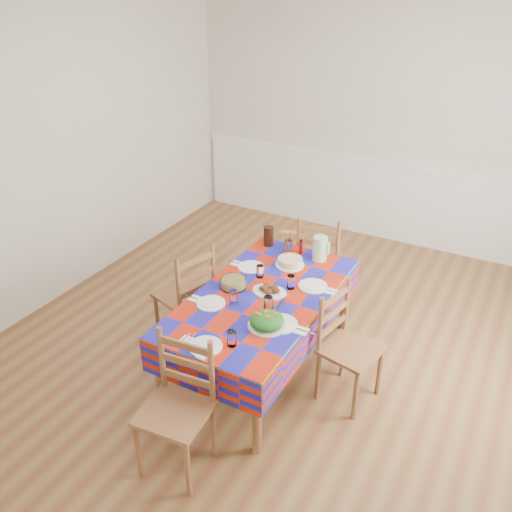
{
  "coord_description": "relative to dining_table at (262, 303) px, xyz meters",
  "views": [
    {
      "loc": [
        1.57,
        -3.25,
        2.85
      ],
      "look_at": [
        -0.14,
        -0.14,
        0.93
      ],
      "focal_mm": 38.0,
      "sensor_mm": 36.0,
      "label": 1
    }
  ],
  "objects": [
    {
      "name": "chair_left",
      "position": [
        -0.68,
        -0.01,
        -0.14
      ],
      "size": [
        0.49,
        0.5,
        0.92
      ],
      "rotation": [
        0.0,
        0.0,
        -1.86
      ],
      "color": "brown",
      "rests_on": "room"
    },
    {
      "name": "dining_table",
      "position": [
        0.0,
        0.0,
        0.0
      ],
      "size": [
        0.93,
        1.72,
        0.67
      ],
      "color": "brown",
      "rests_on": "room"
    },
    {
      "name": "chair_far",
      "position": [
        0.01,
        1.08,
        -0.15
      ],
      "size": [
        0.49,
        0.48,
        0.91
      ],
      "rotation": [
        0.0,
        0.0,
        3.42
      ],
      "color": "brown",
      "rests_on": "room"
    },
    {
      "name": "setting_left_far",
      "position": [
        -0.23,
        0.29,
        0.1
      ],
      "size": [
        0.39,
        0.23,
        0.1
      ],
      "rotation": [
        0.0,
        0.0,
        1.57
      ],
      "color": "white",
      "rests_on": "dining_table"
    },
    {
      "name": "cake",
      "position": [
        -0.01,
        0.51,
        0.1
      ],
      "size": [
        0.24,
        0.24,
        0.07
      ],
      "color": "white",
      "rests_on": "dining_table"
    },
    {
      "name": "tea_pitcher",
      "position": [
        -0.33,
        0.75,
        0.16
      ],
      "size": [
        0.09,
        0.09,
        0.17
      ],
      "primitive_type": "cylinder",
      "color": "black",
      "rests_on": "dining_table"
    },
    {
      "name": "green_pitcher",
      "position": [
        0.16,
        0.71,
        0.18
      ],
      "size": [
        0.12,
        0.12,
        0.21
      ],
      "primitive_type": "cylinder",
      "color": "#B1E2A0",
      "rests_on": "dining_table"
    },
    {
      "name": "chair_right",
      "position": [
        0.69,
        0.01,
        -0.16
      ],
      "size": [
        0.44,
        0.46,
        0.88
      ],
      "rotation": [
        0.0,
        0.0,
        1.36
      ],
      "color": "brown",
      "rests_on": "room"
    },
    {
      "name": "flower_vase",
      "position": [
        -0.12,
        0.7,
        0.17
      ],
      "size": [
        0.14,
        0.12,
        0.22
      ],
      "color": "white",
      "rests_on": "dining_table"
    },
    {
      "name": "chair_near",
      "position": [
        -0.0,
        -1.08,
        -0.14
      ],
      "size": [
        0.44,
        0.42,
        0.92
      ],
      "rotation": [
        0.0,
        0.0,
        0.09
      ],
      "color": "brown",
      "rests_on": "room"
    },
    {
      "name": "name_card",
      "position": [
        0.02,
        -0.84,
        0.08
      ],
      "size": [
        0.07,
        0.02,
        0.02
      ],
      "primitive_type": "cube",
      "color": "white",
      "rests_on": "dining_table"
    },
    {
      "name": "wainscot",
      "position": [
        0.03,
        2.72,
        -0.11
      ],
      "size": [
        4.41,
        0.06,
        0.92
      ],
      "color": "white",
      "rests_on": "room"
    },
    {
      "name": "setting_left_near",
      "position": [
        -0.22,
        -0.25,
        0.1
      ],
      "size": [
        0.39,
        0.23,
        0.1
      ],
      "rotation": [
        0.0,
        0.0,
        1.57
      ],
      "color": "white",
      "rests_on": "dining_table"
    },
    {
      "name": "meat_platter",
      "position": [
        0.04,
        0.06,
        0.09
      ],
      "size": [
        0.27,
        0.2,
        0.05
      ],
      "color": "white",
      "rests_on": "dining_table"
    },
    {
      "name": "serving_utensils",
      "position": [
        0.16,
        -0.1,
        0.08
      ],
      "size": [
        0.14,
        0.31,
        0.01
      ],
      "color": "black",
      "rests_on": "dining_table"
    },
    {
      "name": "room",
      "position": [
        0.03,
        0.24,
        0.75
      ],
      "size": [
        4.58,
        5.08,
        2.78
      ],
      "color": "brown",
      "rests_on": "ground"
    },
    {
      "name": "pasta_bowl",
      "position": [
        -0.24,
        -0.01,
        0.11
      ],
      "size": [
        0.2,
        0.2,
        0.07
      ],
      "color": "white",
      "rests_on": "dining_table"
    },
    {
      "name": "setting_near_head",
      "position": [
        0.02,
        -0.69,
        0.1
      ],
      "size": [
        0.36,
        0.24,
        0.11
      ],
      "color": "white",
      "rests_on": "dining_table"
    },
    {
      "name": "setting_right_near",
      "position": [
        0.24,
        -0.23,
        0.1
      ],
      "size": [
        0.45,
        0.26,
        0.12
      ],
      "rotation": [
        0.0,
        0.0,
        -1.57
      ],
      "color": "white",
      "rests_on": "dining_table"
    },
    {
      "name": "hot_sauce",
      "position": [
        -0.02,
        0.74,
        0.14
      ],
      "size": [
        0.03,
        0.03,
        0.14
      ],
      "primitive_type": "cylinder",
      "color": "#B20E15",
      "rests_on": "dining_table"
    },
    {
      "name": "setting_right_far",
      "position": [
        0.24,
        0.25,
        0.1
      ],
      "size": [
        0.42,
        0.24,
        0.11
      ],
      "rotation": [
        0.0,
        0.0,
        -1.57
      ],
      "color": "white",
      "rests_on": "dining_table"
    },
    {
      "name": "salad_platter",
      "position": [
        0.22,
        -0.33,
        0.12
      ],
      "size": [
        0.26,
        0.26,
        0.11
      ],
      "color": "white",
      "rests_on": "dining_table"
    }
  ]
}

